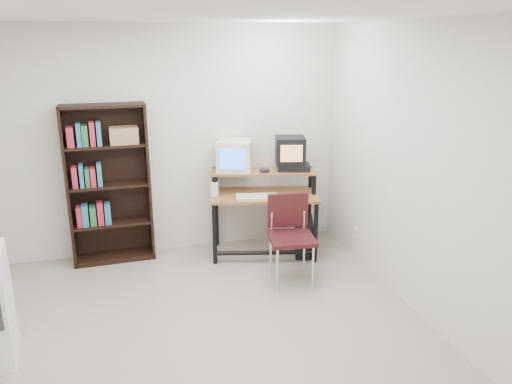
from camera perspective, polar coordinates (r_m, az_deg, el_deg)
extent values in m
cube|color=#A19585|center=(4.44, -6.35, -16.24)|extent=(4.00, 4.00, 0.01)
cube|color=white|center=(3.72, -7.73, 19.59)|extent=(4.00, 4.00, 0.01)
cube|color=beige|center=(5.82, -9.91, 5.64)|extent=(4.00, 0.01, 2.60)
cube|color=beige|center=(2.09, 1.50, -15.57)|extent=(4.00, 0.01, 2.60)
cube|color=beige|center=(4.60, 18.50, 1.98)|extent=(0.01, 4.00, 2.60)
cube|color=brown|center=(5.70, 0.94, -0.36)|extent=(1.31, 0.86, 0.03)
cube|color=brown|center=(5.75, 0.89, 2.38)|extent=(1.26, 0.63, 0.02)
cylinder|color=black|center=(5.57, -4.76, -4.76)|extent=(0.05, 0.05, 0.72)
cylinder|color=black|center=(5.63, 6.83, -4.59)|extent=(0.05, 0.05, 0.72)
cylinder|color=black|center=(6.02, -4.58, -1.74)|extent=(0.05, 0.05, 0.98)
cylinder|color=black|center=(6.08, 6.13, -1.60)|extent=(0.05, 0.05, 0.98)
cylinder|color=black|center=(5.67, 1.06, -6.95)|extent=(1.11, 0.30, 0.05)
cube|color=beige|center=(5.73, -2.45, 4.18)|extent=(0.49, 0.49, 0.36)
cube|color=#306EFF|center=(5.54, -2.69, 3.73)|extent=(0.27, 0.11, 0.23)
cube|color=black|center=(5.78, 4.33, 2.82)|extent=(0.42, 0.35, 0.08)
cube|color=black|center=(5.76, 3.92, 4.77)|extent=(0.40, 0.39, 0.31)
cube|color=tan|center=(5.59, 4.08, 4.41)|extent=(0.24, 0.07, 0.19)
cylinder|color=#26262B|center=(5.67, 0.98, 2.43)|extent=(0.13, 0.13, 0.05)
cube|color=beige|center=(5.57, 0.16, -0.59)|extent=(0.50, 0.30, 0.03)
cube|color=black|center=(5.61, 4.52, -0.67)|extent=(0.25, 0.21, 0.01)
cube|color=white|center=(5.62, 4.60, -0.43)|extent=(0.11, 0.07, 0.03)
cube|color=beige|center=(5.63, -4.74, 0.25)|extent=(0.10, 0.10, 0.17)
cube|color=black|center=(5.92, 5.46, -5.00)|extent=(0.33, 0.49, 0.42)
cube|color=black|center=(5.11, 4.09, -5.32)|extent=(0.50, 0.50, 0.04)
cube|color=black|center=(5.22, 3.66, -2.08)|extent=(0.43, 0.09, 0.36)
cylinder|color=silver|center=(5.02, 2.44, -8.89)|extent=(0.02, 0.02, 0.46)
cylinder|color=silver|center=(5.10, 6.51, -8.57)|extent=(0.02, 0.02, 0.46)
cylinder|color=silver|center=(5.34, 1.68, -7.20)|extent=(0.02, 0.02, 0.46)
cylinder|color=silver|center=(5.42, 5.51, -6.93)|extent=(0.02, 0.02, 0.46)
cube|color=black|center=(5.74, -20.71, 0.38)|extent=(0.04, 0.30, 1.77)
cube|color=black|center=(5.75, -12.19, 1.13)|extent=(0.04, 0.30, 1.77)
cube|color=black|center=(5.86, -16.49, 1.11)|extent=(0.89, 0.05, 1.77)
cube|color=black|center=(5.56, -17.21, 9.42)|extent=(0.90, 0.33, 0.03)
cube|color=black|center=(6.01, -15.77, -7.11)|extent=(0.90, 0.33, 0.06)
cube|color=black|center=(5.86, -16.09, -3.41)|extent=(0.84, 0.31, 0.03)
cube|color=black|center=(5.73, -16.45, 0.75)|extent=(0.84, 0.31, 0.02)
cube|color=black|center=(5.62, -16.83, 5.10)|extent=(0.84, 0.31, 0.02)
cube|color=olive|center=(5.61, -14.87, 6.29)|extent=(0.31, 0.23, 0.18)
cube|color=beige|center=(5.84, 11.35, -4.64)|extent=(0.02, 0.08, 0.12)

